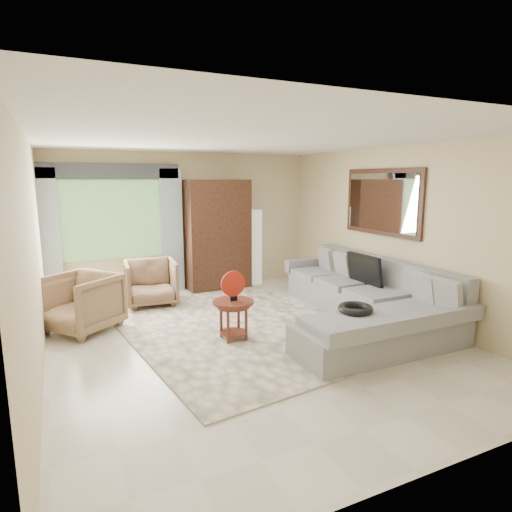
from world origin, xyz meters
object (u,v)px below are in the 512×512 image
sectional_sofa (365,305)px  armoire (218,235)px  armchair_left (81,303)px  floor_lamp (254,247)px  tv_screen (364,270)px  coffee_table (233,320)px  armchair_right (151,283)px  potted_plant (63,295)px

sectional_sofa → armoire: bearing=113.1°
armchair_left → floor_lamp: bearing=76.1°
tv_screen → coffee_table: tv_screen is taller
armchair_right → armoire: (1.42, 0.58, 0.67)m
tv_screen → floor_lamp: 2.68m
tv_screen → armchair_right: (-2.92, 1.95, -0.34)m
armchair_right → floor_lamp: (2.22, 0.64, 0.37)m
tv_screen → armchair_right: 3.53m
armchair_right → armoire: size_ratio=0.40×
sectional_sofa → tv_screen: 0.63m
armoire → floor_lamp: armoire is taller
sectional_sofa → potted_plant: size_ratio=6.43×
armoire → armchair_right: bearing=-158.0°
armchair_right → armoire: 1.67m
floor_lamp → armoire: bearing=-175.7°
tv_screen → armoire: 2.95m
coffee_table → armoire: armoire is taller
armchair_right → floor_lamp: bearing=21.3°
armchair_right → sectional_sofa: bearing=-35.9°
armchair_right → potted_plant: bearing=175.5°
armchair_left → floor_lamp: 3.71m
tv_screen → coffee_table: 2.32m
coffee_table → floor_lamp: 3.20m
armchair_left → armoire: 3.02m
potted_plant → floor_lamp: bearing=6.4°
coffee_table → potted_plant: coffee_table is taller
coffee_table → floor_lamp: size_ratio=0.36×
floor_lamp → tv_screen: bearing=-74.8°
armchair_right → potted_plant: armchair_right is taller
sectional_sofa → tv_screen: (0.27, 0.37, 0.44)m
armchair_left → armchair_right: armchair_left is taller
armchair_left → coffee_table: bearing=17.4°
sectional_sofa → armchair_left: 4.07m
armoire → floor_lamp: 0.86m
armchair_right → floor_lamp: size_ratio=0.56×
sectional_sofa → armoire: 3.24m
coffee_table → armoire: size_ratio=0.26×
potted_plant → coffee_table: bearing=-49.5°
armchair_left → floor_lamp: (3.37, 1.51, 0.34)m
tv_screen → armoire: (-1.50, 2.52, 0.33)m
sectional_sofa → armchair_left: bearing=159.1°
coffee_table → armchair_left: bearing=145.4°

